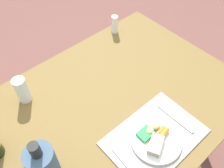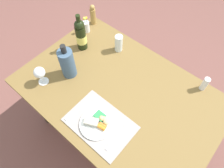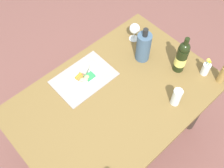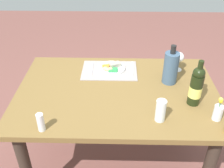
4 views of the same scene
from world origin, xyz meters
name	(u,v)px [view 2 (image 2 of 4)]	position (x,y,z in m)	size (l,w,h in m)	color
ground_plane	(117,130)	(0.00, 0.00, 0.00)	(8.00, 8.00, 0.00)	brown
dining_table	(119,99)	(0.00, 0.00, 0.65)	(1.42, 0.96, 0.76)	brown
placemat	(100,123)	(0.06, -0.27, 0.77)	(0.43, 0.30, 0.01)	gray
dinner_plate	(97,123)	(0.05, -0.28, 0.79)	(0.22, 0.22, 0.04)	white
fork	(78,109)	(-0.12, -0.29, 0.77)	(0.02, 0.21, 0.01)	silver
knife	(117,137)	(0.21, -0.27, 0.77)	(0.02, 0.20, 0.01)	silver
wine_bottle	(81,35)	(-0.50, 0.14, 0.90)	(0.08, 0.08, 0.32)	black
salt_shaker	(205,84)	(0.44, 0.41, 0.82)	(0.04, 0.04, 0.12)	white
cooler_bottle	(67,63)	(-0.38, -0.12, 0.89)	(0.11, 0.11, 0.30)	#3E566F
pepper_mill	(93,15)	(-0.64, 0.41, 0.85)	(0.05, 0.05, 0.19)	#A47E40
water_tumbler	(119,44)	(-0.26, 0.31, 0.83)	(0.06, 0.06, 0.14)	silver
wine_glass	(40,73)	(-0.48, -0.30, 0.87)	(0.08, 0.08, 0.15)	white
flower_vase	(86,26)	(-0.61, 0.29, 0.82)	(0.06, 0.06, 0.16)	silver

